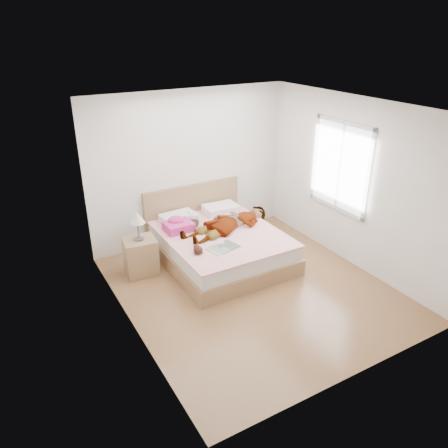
% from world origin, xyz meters
% --- Properties ---
extents(ground, '(4.00, 4.00, 0.00)m').
position_xyz_m(ground, '(0.00, 0.00, 0.00)').
color(ground, '#512E19').
rests_on(ground, ground).
extents(woman, '(1.79, 0.99, 0.23)m').
position_xyz_m(woman, '(0.21, 1.07, 0.63)').
color(woman, white).
rests_on(woman, bed).
extents(hair, '(0.61, 0.68, 0.08)m').
position_xyz_m(hair, '(-0.36, 1.52, 0.55)').
color(hair, black).
rests_on(hair, bed).
extents(phone, '(0.07, 0.11, 0.06)m').
position_xyz_m(phone, '(-0.29, 1.47, 0.71)').
color(phone, silver).
rests_on(phone, bed).
extents(room_shell, '(4.00, 4.00, 4.00)m').
position_xyz_m(room_shell, '(1.77, 0.30, 1.50)').
color(room_shell, white).
rests_on(room_shell, ground).
extents(bed, '(1.80, 2.08, 1.00)m').
position_xyz_m(bed, '(0.00, 1.04, 0.28)').
color(bed, olive).
rests_on(bed, ground).
extents(towel, '(0.44, 0.38, 0.23)m').
position_xyz_m(towel, '(-0.55, 1.37, 0.60)').
color(towel, '#EB409D').
rests_on(towel, bed).
extents(magazine, '(0.52, 0.40, 0.03)m').
position_xyz_m(magazine, '(-0.21, 0.47, 0.52)').
color(magazine, white).
rests_on(magazine, bed).
extents(coffee_mug, '(0.12, 0.09, 0.09)m').
position_xyz_m(coffee_mug, '(-0.25, 0.51, 0.56)').
color(coffee_mug, white).
rests_on(coffee_mug, bed).
extents(plush_toy, '(0.16, 0.22, 0.11)m').
position_xyz_m(plush_toy, '(-0.62, 0.53, 0.57)').
color(plush_toy, black).
rests_on(plush_toy, bed).
extents(nightstand, '(0.52, 0.47, 1.02)m').
position_xyz_m(nightstand, '(-1.25, 1.23, 0.34)').
color(nightstand, brown).
rests_on(nightstand, ground).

